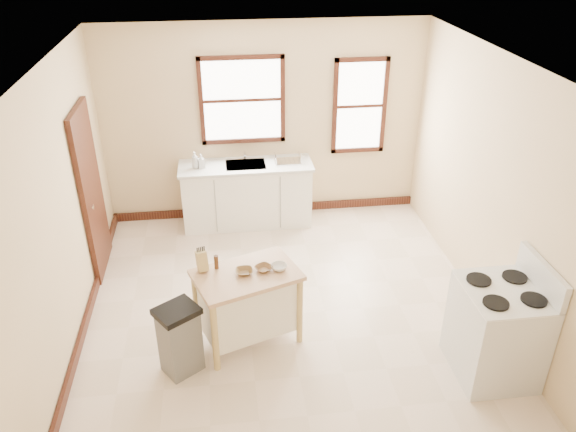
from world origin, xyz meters
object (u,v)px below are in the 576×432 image
object	(u,v)px
pepper_grinder	(216,262)
gas_stove	(499,320)
kitchen_island	(248,307)
knife_block	(202,262)
bowl_a	(244,272)
dish_rack	(288,159)
bowl_b	(264,268)
trash_bin	(180,340)
bowl_c	(279,267)
soap_bottle_b	(201,161)
soap_bottle_a	(195,160)

from	to	relation	value
pepper_grinder	gas_stove	size ratio (longest dim) A/B	0.12
kitchen_island	pepper_grinder	world-z (taller)	pepper_grinder
knife_block	bowl_a	bearing A→B (deg)	-32.27
kitchen_island	gas_stove	distance (m)	2.47
dish_rack	bowl_a	size ratio (longest dim) A/B	2.09
bowl_a	gas_stove	xyz separation A→B (m)	(2.36, -0.77, -0.24)
bowl_b	trash_bin	world-z (taller)	bowl_b
bowl_c	pepper_grinder	bearing A→B (deg)	171.01
soap_bottle_b	kitchen_island	size ratio (longest dim) A/B	0.19
knife_block	dish_rack	bearing A→B (deg)	47.16
trash_bin	gas_stove	distance (m)	3.06
bowl_b	trash_bin	xyz separation A→B (m)	(-0.86, -0.40, -0.49)
soap_bottle_a	knife_block	bearing A→B (deg)	-111.26
trash_bin	kitchen_island	bearing A→B (deg)	-6.02
bowl_a	gas_stove	distance (m)	2.49
bowl_a	trash_bin	world-z (taller)	bowl_a
bowl_b	bowl_c	size ratio (longest dim) A/B	1.03
kitchen_island	bowl_a	world-z (taller)	bowl_a
trash_bin	gas_stove	bearing A→B (deg)	-41.83
soap_bottle_b	bowl_b	size ratio (longest dim) A/B	1.17
dish_rack	gas_stove	size ratio (longest dim) A/B	0.29
pepper_grinder	bowl_b	distance (m)	0.48
kitchen_island	bowl_b	world-z (taller)	bowl_b
soap_bottle_b	dish_rack	world-z (taller)	soap_bottle_b
dish_rack	kitchen_island	size ratio (longest dim) A/B	0.35
soap_bottle_a	soap_bottle_b	size ratio (longest dim) A/B	1.20
bowl_b	bowl_c	xyz separation A→B (m)	(0.15, -0.01, 0.00)
kitchen_island	bowl_c	world-z (taller)	bowl_c
dish_rack	knife_block	bearing A→B (deg)	-99.63
soap_bottle_a	gas_stove	size ratio (longest dim) A/B	0.19
bowl_a	soap_bottle_b	bearing A→B (deg)	99.77
dish_rack	bowl_b	xyz separation A→B (m)	(-0.57, -2.53, -0.10)
soap_bottle_a	bowl_a	world-z (taller)	soap_bottle_a
gas_stove	bowl_a	bearing A→B (deg)	162.00
kitchen_island	bowl_b	size ratio (longest dim) A/B	6.09
dish_rack	pepper_grinder	xyz separation A→B (m)	(-1.04, -2.43, -0.05)
soap_bottle_b	dish_rack	bearing A→B (deg)	-13.47
bowl_c	gas_stove	size ratio (longest dim) A/B	0.13
soap_bottle_a	knife_block	distance (m)	2.40
bowl_c	kitchen_island	bearing A→B (deg)	-175.04
soap_bottle_b	knife_block	size ratio (longest dim) A/B	0.98
dish_rack	pepper_grinder	world-z (taller)	dish_rack
knife_block	trash_bin	size ratio (longest dim) A/B	0.27
soap_bottle_a	trash_bin	bearing A→B (deg)	-116.68
soap_bottle_a	bowl_b	distance (m)	2.58
bowl_a	bowl_c	size ratio (longest dim) A/B	1.06
knife_block	trash_bin	bearing A→B (deg)	-134.61
bowl_a	bowl_b	bearing A→B (deg)	9.32
kitchen_island	gas_stove	size ratio (longest dim) A/B	0.83
bowl_b	soap_bottle_a	bearing A→B (deg)	106.10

